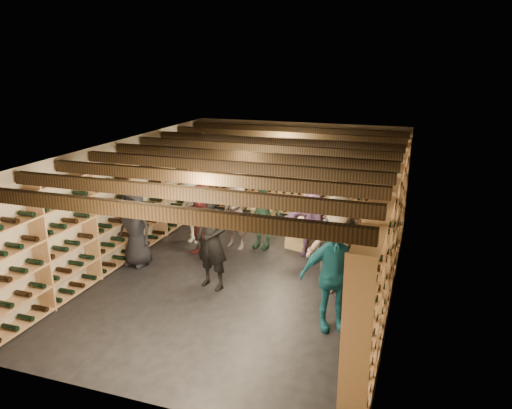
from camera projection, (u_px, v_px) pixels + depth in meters
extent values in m
plane|color=black|center=(247.00, 271.00, 9.68)|extent=(8.00, 8.00, 0.00)
cube|color=#BBAD92|center=(299.00, 169.00, 12.96)|extent=(5.50, 0.02, 2.40)
cube|color=#BBAD92|center=(127.00, 311.00, 5.72)|extent=(5.50, 0.02, 2.40)
cube|color=#BBAD92|center=(120.00, 199.00, 10.20)|extent=(0.02, 8.00, 2.40)
cube|color=#BBAD92|center=(398.00, 228.00, 8.48)|extent=(0.02, 8.00, 2.40)
cube|color=beige|center=(246.00, 149.00, 9.00)|extent=(5.50, 8.00, 0.01)
cube|color=black|center=(144.00, 211.00, 5.87)|extent=(5.40, 0.12, 0.18)
cube|color=black|center=(179.00, 193.00, 6.66)|extent=(5.40, 0.12, 0.18)
cube|color=black|center=(206.00, 178.00, 7.45)|extent=(5.40, 0.12, 0.18)
cube|color=black|center=(228.00, 166.00, 8.24)|extent=(5.40, 0.12, 0.18)
cube|color=black|center=(246.00, 157.00, 9.04)|extent=(5.40, 0.12, 0.18)
cube|color=black|center=(261.00, 149.00, 9.83)|extent=(5.40, 0.12, 0.18)
cube|color=black|center=(274.00, 142.00, 10.62)|extent=(5.40, 0.12, 0.18)
cube|color=black|center=(285.00, 136.00, 11.41)|extent=(5.40, 0.12, 0.18)
cube|color=black|center=(295.00, 130.00, 12.21)|extent=(5.40, 0.12, 0.18)
cube|color=#AA7A52|center=(128.00, 206.00, 10.18)|extent=(0.32, 7.50, 2.15)
cube|color=#AA7A52|center=(387.00, 234.00, 8.57)|extent=(0.32, 7.50, 2.15)
cube|color=#AA7A52|center=(297.00, 175.00, 12.85)|extent=(4.70, 0.30, 2.15)
cube|color=tan|center=(298.00, 244.00, 10.82)|extent=(0.57, 0.45, 0.17)
cube|color=tan|center=(298.00, 237.00, 10.77)|extent=(0.57, 0.45, 0.17)
cube|color=tan|center=(299.00, 230.00, 10.72)|extent=(0.57, 0.45, 0.17)
cube|color=tan|center=(299.00, 222.00, 10.67)|extent=(0.57, 0.45, 0.17)
cube|color=tan|center=(264.00, 225.00, 12.08)|extent=(0.51, 0.35, 0.17)
cube|color=tan|center=(264.00, 218.00, 12.03)|extent=(0.51, 0.35, 0.17)
cube|color=tan|center=(264.00, 211.00, 11.98)|extent=(0.51, 0.35, 0.17)
cube|color=tan|center=(335.00, 252.00, 10.42)|extent=(0.59, 0.50, 0.17)
imported|color=black|center=(135.00, 228.00, 9.77)|extent=(0.83, 0.62, 1.56)
imported|color=black|center=(212.00, 240.00, 8.78)|extent=(0.75, 0.58, 1.81)
imported|color=#C0AB93|center=(337.00, 246.00, 8.55)|extent=(1.27, 0.92, 1.76)
imported|color=#16586C|center=(332.00, 276.00, 7.45)|extent=(1.08, 0.79, 1.70)
imported|color=maroon|center=(202.00, 220.00, 10.27)|extent=(1.50, 1.01, 1.55)
imported|color=gray|center=(236.00, 211.00, 10.66)|extent=(0.70, 0.55, 1.67)
imported|color=#432A1A|center=(342.00, 224.00, 9.68)|extent=(0.92, 0.76, 1.74)
imported|color=#BBB8AA|center=(193.00, 210.00, 10.98)|extent=(1.06, 0.72, 1.52)
imported|color=#294A36|center=(262.00, 214.00, 10.68)|extent=(0.96, 0.54, 1.53)
imported|color=#886093|center=(314.00, 220.00, 10.31)|extent=(1.45, 0.92, 1.49)
imported|color=#34363A|center=(338.00, 238.00, 9.08)|extent=(0.94, 0.77, 1.67)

